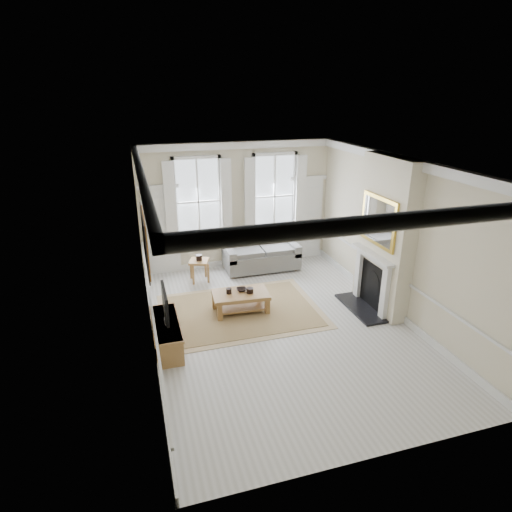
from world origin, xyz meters
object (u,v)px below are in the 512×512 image
object	(u,v)px
sofa	(261,256)
side_table	(199,264)
coffee_table	(241,296)
tv_stand	(167,334)

from	to	relation	value
sofa	side_table	size ratio (longest dim) A/B	3.37
sofa	coffee_table	world-z (taller)	sofa
side_table	tv_stand	bearing A→B (deg)	-111.35
side_table	tv_stand	world-z (taller)	side_table
coffee_table	tv_stand	distance (m)	1.95
tv_stand	sofa	bearing A→B (deg)	48.01
coffee_table	tv_stand	size ratio (longest dim) A/B	0.86
sofa	side_table	xyz separation A→B (m)	(-1.75, -0.33, 0.09)
coffee_table	sofa	bearing A→B (deg)	66.57
sofa	side_table	distance (m)	1.79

